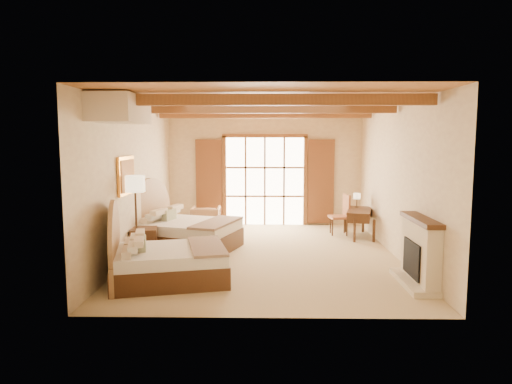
{
  "coord_description": "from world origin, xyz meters",
  "views": [
    {
      "loc": [
        -0.02,
        -9.56,
        2.46
      ],
      "look_at": [
        -0.19,
        0.2,
        1.32
      ],
      "focal_mm": 32.0,
      "sensor_mm": 36.0,
      "label": 1
    }
  ],
  "objects_px": {
    "desk": "(359,222)",
    "armchair": "(206,219)",
    "bed_far": "(182,230)",
    "bed_near": "(161,260)",
    "nightstand": "(144,243)"
  },
  "relations": [
    {
      "from": "bed_near",
      "to": "desk",
      "type": "distance_m",
      "value": 5.59
    },
    {
      "from": "armchair",
      "to": "bed_near",
      "type": "bearing_deg",
      "value": 85.33
    },
    {
      "from": "armchair",
      "to": "desk",
      "type": "relative_size",
      "value": 0.54
    },
    {
      "from": "bed_far",
      "to": "desk",
      "type": "bearing_deg",
      "value": 36.02
    },
    {
      "from": "nightstand",
      "to": "bed_far",
      "type": "bearing_deg",
      "value": 43.74
    },
    {
      "from": "desk",
      "to": "armchair",
      "type": "bearing_deg",
      "value": -173.82
    },
    {
      "from": "armchair",
      "to": "bed_far",
      "type": "bearing_deg",
      "value": 79.23
    },
    {
      "from": "nightstand",
      "to": "bed_near",
      "type": "bearing_deg",
      "value": -75.79
    },
    {
      "from": "bed_far",
      "to": "desk",
      "type": "height_order",
      "value": "bed_far"
    },
    {
      "from": "armchair",
      "to": "desk",
      "type": "xyz_separation_m",
      "value": [
        3.95,
        -0.58,
        0.03
      ]
    },
    {
      "from": "bed_near",
      "to": "bed_far",
      "type": "height_order",
      "value": "bed_far"
    },
    {
      "from": "bed_far",
      "to": "armchair",
      "type": "bearing_deg",
      "value": 99.72
    },
    {
      "from": "bed_near",
      "to": "nightstand",
      "type": "height_order",
      "value": "bed_near"
    },
    {
      "from": "bed_far",
      "to": "bed_near",
      "type": "bearing_deg",
      "value": -69.29
    },
    {
      "from": "nightstand",
      "to": "armchair",
      "type": "distance_m",
      "value": 2.91
    }
  ]
}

